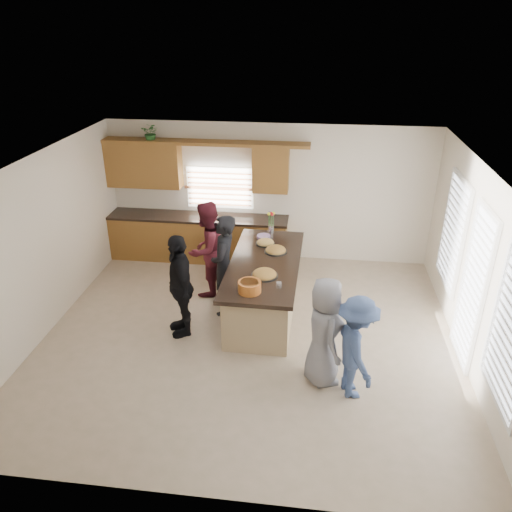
# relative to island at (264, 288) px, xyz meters

# --- Properties ---
(floor) EXTENTS (6.50, 6.50, 0.00)m
(floor) POSITION_rel_island_xyz_m (-0.16, -0.79, -0.45)
(floor) COLOR #C2A990
(floor) RESTS_ON ground
(room_shell) EXTENTS (6.52, 6.02, 2.81)m
(room_shell) POSITION_rel_island_xyz_m (-0.16, -0.79, 1.45)
(room_shell) COLOR silver
(room_shell) RESTS_ON ground
(back_cabinetry) EXTENTS (4.08, 0.66, 2.46)m
(back_cabinetry) POSITION_rel_island_xyz_m (-1.63, 1.94, 0.46)
(back_cabinetry) COLOR olive
(back_cabinetry) RESTS_ON ground
(right_wall_glazing) EXTENTS (0.06, 4.00, 2.25)m
(right_wall_glazing) POSITION_rel_island_xyz_m (3.06, -0.92, 0.89)
(right_wall_glazing) COLOR white
(right_wall_glazing) RESTS_ON ground
(island) EXTENTS (1.19, 2.72, 0.95)m
(island) POSITION_rel_island_xyz_m (0.00, 0.00, 0.00)
(island) COLOR tan
(island) RESTS_ON ground
(platter_front) EXTENTS (0.42, 0.42, 0.17)m
(platter_front) POSITION_rel_island_xyz_m (0.05, -0.49, 0.53)
(platter_front) COLOR black
(platter_front) RESTS_ON island
(platter_mid) EXTENTS (0.39, 0.39, 0.16)m
(platter_mid) POSITION_rel_island_xyz_m (0.15, 0.41, 0.52)
(platter_mid) COLOR black
(platter_mid) RESTS_ON island
(platter_back) EXTENTS (0.34, 0.34, 0.14)m
(platter_back) POSITION_rel_island_xyz_m (-0.07, 0.71, 0.52)
(platter_back) COLOR black
(platter_back) RESTS_ON island
(salad_bowl) EXTENTS (0.35, 0.35, 0.17)m
(salad_bowl) POSITION_rel_island_xyz_m (-0.11, -1.00, 0.59)
(salad_bowl) COLOR #BD6122
(salad_bowl) RESTS_ON island
(clear_cup) EXTENTS (0.09, 0.09, 0.09)m
(clear_cup) POSITION_rel_island_xyz_m (0.30, -0.82, 0.54)
(clear_cup) COLOR white
(clear_cup) RESTS_ON island
(plate_stack) EXTENTS (0.25, 0.25, 0.06)m
(plate_stack) POSITION_rel_island_xyz_m (-0.13, 0.97, 0.53)
(plate_stack) COLOR #AB86C3
(plate_stack) RESTS_ON island
(flower_vase) EXTENTS (0.14, 0.14, 0.42)m
(flower_vase) POSITION_rel_island_xyz_m (-0.02, 1.23, 0.73)
(flower_vase) COLOR silver
(flower_vase) RESTS_ON island
(potted_plant) EXTENTS (0.37, 0.33, 0.37)m
(potted_plant) POSITION_rel_island_xyz_m (-2.45, 2.03, 2.13)
(potted_plant) COLOR #31772F
(potted_plant) RESTS_ON back_cabinetry
(woman_left_back) EXTENTS (0.42, 0.65, 1.77)m
(woman_left_back) POSITION_rel_island_xyz_m (-0.67, -0.08, 0.43)
(woman_left_back) COLOR black
(woman_left_back) RESTS_ON ground
(woman_left_mid) EXTENTS (0.99, 1.07, 1.76)m
(woman_left_mid) POSITION_rel_island_xyz_m (-1.09, 0.51, 0.43)
(woman_left_mid) COLOR maroon
(woman_left_mid) RESTS_ON ground
(woman_left_front) EXTENTS (0.81, 1.08, 1.70)m
(woman_left_front) POSITION_rel_island_xyz_m (-1.24, -0.77, 0.40)
(woman_left_front) COLOR black
(woman_left_front) RESTS_ON ground
(woman_right_back) EXTENTS (0.78, 1.07, 1.48)m
(woman_right_back) POSITION_rel_island_xyz_m (1.41, -1.91, 0.29)
(woman_right_back) COLOR #3D5385
(woman_right_back) RESTS_ON ground
(woman_right_front) EXTENTS (0.71, 0.89, 1.59)m
(woman_right_front) POSITION_rel_island_xyz_m (0.99, -1.68, 0.34)
(woman_right_front) COLOR slate
(woman_right_front) RESTS_ON ground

